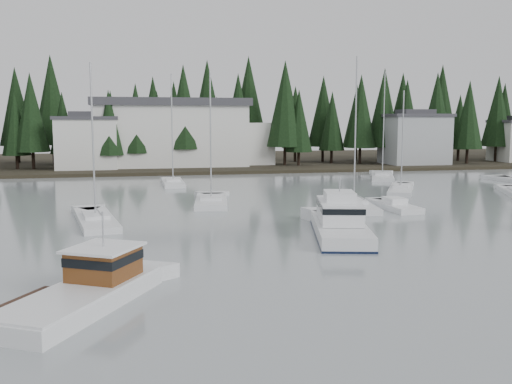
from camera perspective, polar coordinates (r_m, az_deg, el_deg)
The scene contains 14 objects.
far_shore_land at distance 109.97m, azimuth -6.28°, elevation 3.00°, with size 240.00×54.00×1.00m, color black.
conifer_treeline at distance 99.06m, azimuth -5.66°, elevation 2.56°, with size 200.00×22.00×20.00m, color black, non-canonical shape.
house_west at distance 91.53m, azimuth -16.53°, elevation 4.85°, with size 9.54×7.42×8.75m.
house_east_a at distance 101.56m, azimuth 15.55°, elevation 5.22°, with size 10.60×8.48×9.25m.
harbor_inn at distance 94.85m, azimuth -7.25°, elevation 5.84°, with size 29.50×11.50×10.90m.
lobster_boat_brown at distance 25.69m, azimuth -16.68°, elevation -9.70°, with size 6.91×9.16×4.38m.
cabin_cruiser_center at distance 39.52m, azimuth 8.36°, elevation -3.31°, with size 5.81×11.25×4.62m.
sailboat_0 at distance 54.14m, azimuth -4.49°, elevation -1.12°, with size 4.13×9.46×12.96m.
sailboat_1 at distance 80.30m, azimuth 12.51°, elevation 1.43°, with size 6.70×10.80×14.96m.
sailboat_2 at distance 70.74m, azimuth -8.29°, elevation 0.79°, with size 2.50×8.15×13.98m.
sailboat_3 at distance 52.51m, azimuth 9.75°, elevation -1.45°, with size 4.32×10.10×14.00m.
sailboat_4 at distance 45.68m, azimuth -15.73°, elevation -2.90°, with size 4.28×10.69×12.70m.
sailboat_6 at distance 65.48m, azimuth 14.29°, elevation 0.11°, with size 7.13×10.37×11.66m.
runabout_1 at distance 52.42m, azimuth 13.68°, elevation -1.50°, with size 2.29×6.95×1.42m.
Camera 1 is at (-10.62, -12.18, 7.79)m, focal length 40.00 mm.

